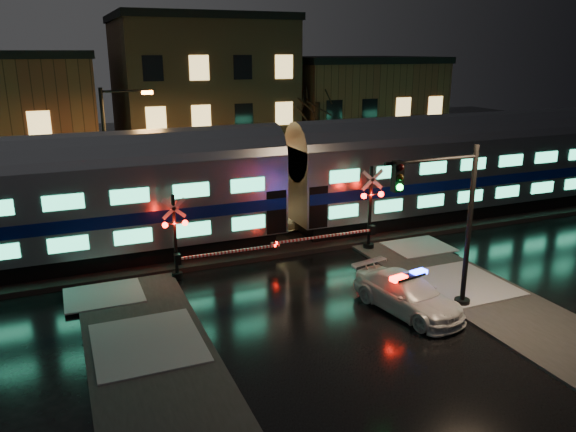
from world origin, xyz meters
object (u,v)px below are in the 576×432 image
Objects in this scene: crossing_signal_right at (364,217)px; crossing_signal_left at (185,245)px; police_car at (408,294)px; streetlight at (112,154)px; traffic_light at (448,227)px.

crossing_signal_left is at bearing -179.93° from crossing_signal_right.
streetlight is at bearing 113.87° from police_car.
crossing_signal_right is at bearing 71.90° from traffic_light.
crossing_signal_right is 8.80m from crossing_signal_left.
police_car is 16.37m from streetlight.
traffic_light is (1.20, -0.52, 2.65)m from police_car.
streetlight is at bearing 113.77° from traffic_light.
traffic_light reaches higher than police_car.
police_car is 0.65× the size of streetlight.
crossing_signal_left is at bearing -72.94° from streetlight.
streetlight is (-9.05, 13.11, 3.78)m from police_car.
police_car is at bearing 143.25° from traffic_light.
crossing_signal_right is 1.12× the size of crossing_signal_left.
crossing_signal_left is at bearing 126.76° from police_car.
streetlight reaches higher than crossing_signal_right.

